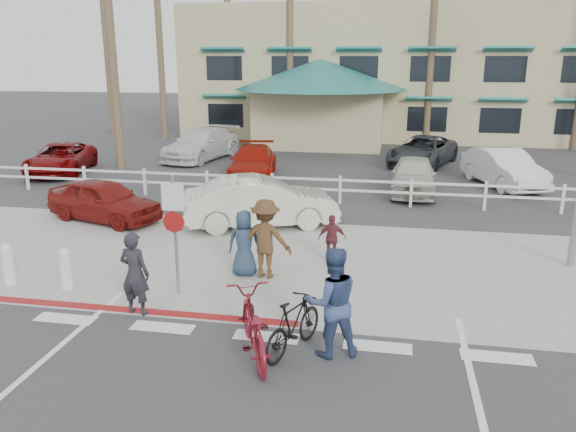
% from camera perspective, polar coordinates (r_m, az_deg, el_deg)
% --- Properties ---
extents(ground, '(140.00, 140.00, 0.00)m').
position_cam_1_polar(ground, '(9.93, -2.99, -13.82)').
color(ground, '#333335').
extents(bike_path, '(12.00, 16.00, 0.01)m').
position_cam_1_polar(bike_path, '(8.31, -6.39, -20.45)').
color(bike_path, '#333335').
rests_on(bike_path, ground).
extents(sidewalk_plaza, '(22.00, 7.00, 0.01)m').
position_cam_1_polar(sidewalk_plaza, '(13.94, 1.31, -4.78)').
color(sidewalk_plaza, gray).
rests_on(sidewalk_plaza, ground).
extents(cross_street, '(40.00, 5.00, 0.01)m').
position_cam_1_polar(cross_street, '(17.70, 3.39, -0.31)').
color(cross_street, '#333335').
rests_on(cross_street, ground).
extents(parking_lot, '(50.00, 16.00, 0.01)m').
position_cam_1_polar(parking_lot, '(26.92, 5.94, 5.21)').
color(parking_lot, '#333335').
rests_on(parking_lot, ground).
extents(curb_red, '(7.00, 0.25, 0.02)m').
position_cam_1_polar(curb_red, '(11.89, -15.99, -9.16)').
color(curb_red, maroon).
rests_on(curb_red, ground).
extents(rail_fence, '(29.40, 0.16, 1.00)m').
position_cam_1_polar(rail_fence, '(19.45, 5.61, 2.63)').
color(rail_fence, silver).
rests_on(rail_fence, ground).
extents(building, '(28.00, 16.00, 11.30)m').
position_cam_1_polar(building, '(39.39, 10.86, 16.61)').
color(building, '#C1B384').
rests_on(building, ground).
extents(sign_post, '(0.50, 0.10, 2.90)m').
position_cam_1_polar(sign_post, '(11.96, -11.40, -1.31)').
color(sign_post, gray).
rests_on(sign_post, ground).
extents(bollard_0, '(0.26, 0.26, 0.95)m').
position_cam_1_polar(bollard_0, '(13.21, -21.66, -4.96)').
color(bollard_0, silver).
rests_on(bollard_0, ground).
extents(bollard_1, '(0.26, 0.26, 0.95)m').
position_cam_1_polar(bollard_1, '(13.99, -26.55, -4.40)').
color(bollard_1, silver).
rests_on(bollard_1, ground).
extents(palm_0, '(4.00, 4.00, 15.00)m').
position_cam_1_polar(palm_0, '(38.93, -18.19, 18.87)').
color(palm_0, '#15391A').
rests_on(palm_0, ground).
extents(palm_1, '(4.00, 4.00, 13.00)m').
position_cam_1_polar(palm_1, '(36.26, -12.98, 17.93)').
color(palm_1, '#15391A').
rests_on(palm_1, ground).
extents(palm_2, '(4.00, 4.00, 16.00)m').
position_cam_1_polar(palm_2, '(35.96, -6.20, 20.64)').
color(palm_2, '#15391A').
rests_on(palm_2, ground).
extents(palm_3, '(4.00, 4.00, 14.00)m').
position_cam_1_polar(palm_3, '(34.00, 0.21, 19.32)').
color(palm_3, '#15391A').
rests_on(palm_3, ground).
extents(palm_4, '(4.00, 4.00, 15.00)m').
position_cam_1_polar(palm_4, '(34.55, 7.49, 19.97)').
color(palm_4, '#15391A').
rests_on(palm_4, ground).
extents(palm_5, '(4.00, 4.00, 13.00)m').
position_cam_1_polar(palm_5, '(33.48, 14.53, 18.05)').
color(palm_5, '#15391A').
rests_on(palm_5, ground).
extents(palm_10, '(4.00, 4.00, 12.00)m').
position_cam_1_polar(palm_10, '(26.34, -17.62, 17.48)').
color(palm_10, '#15391A').
rests_on(palm_10, ground).
extents(bike_red, '(1.51, 2.23, 1.11)m').
position_cam_1_polar(bike_red, '(9.62, -3.60, -11.10)').
color(bike_red, maroon).
rests_on(bike_red, ground).
extents(rider_red, '(0.67, 0.49, 1.70)m').
position_cam_1_polar(rider_red, '(11.38, -15.30, -5.65)').
color(rider_red, '#232229').
rests_on(rider_red, ground).
extents(bike_black, '(1.09, 1.72, 1.00)m').
position_cam_1_polar(bike_black, '(9.75, 0.55, -11.04)').
color(bike_black, black).
rests_on(bike_black, ground).
extents(rider_black, '(1.13, 1.01, 1.93)m').
position_cam_1_polar(rider_black, '(9.51, 4.50, -8.72)').
color(rider_black, navy).
rests_on(rider_black, ground).
extents(pedestrian_a, '(1.24, 0.77, 1.85)m').
position_cam_1_polar(pedestrian_a, '(12.79, -2.29, -2.34)').
color(pedestrian_a, '#4D331B').
rests_on(pedestrian_a, ground).
extents(pedestrian_child, '(0.73, 0.39, 1.19)m').
position_cam_1_polar(pedestrian_child, '(13.94, 4.50, -2.26)').
color(pedestrian_child, maroon).
rests_on(pedestrian_child, ground).
extents(pedestrian_b, '(0.81, 0.57, 1.56)m').
position_cam_1_polar(pedestrian_b, '(12.98, -4.47, -2.78)').
color(pedestrian_b, '#26384E').
rests_on(pedestrian_b, ground).
extents(car_white_sedan, '(4.82, 3.08, 1.50)m').
position_cam_1_polar(car_white_sedan, '(16.76, -2.77, 1.42)').
color(car_white_sedan, beige).
rests_on(car_white_sedan, ground).
extents(car_red_compact, '(4.11, 2.64, 1.30)m').
position_cam_1_polar(car_red_compact, '(18.28, -18.17, 1.54)').
color(car_red_compact, maroon).
rests_on(car_red_compact, ground).
extents(lot_car_0, '(3.20, 5.02, 1.29)m').
position_cam_1_polar(lot_car_0, '(26.64, -22.09, 5.44)').
color(lot_car_0, '#6E0405').
rests_on(lot_car_0, ground).
extents(lot_car_1, '(2.56, 4.79, 1.32)m').
position_cam_1_polar(lot_car_1, '(23.80, -3.58, 5.49)').
color(lot_car_1, '#900D03').
rests_on(lot_car_1, ground).
extents(lot_car_2, '(1.74, 4.07, 1.37)m').
position_cam_1_polar(lot_car_2, '(21.41, 12.63, 4.04)').
color(lot_car_2, beige).
rests_on(lot_car_2, ground).
extents(lot_car_3, '(2.92, 4.70, 1.46)m').
position_cam_1_polar(lot_car_3, '(23.63, 21.05, 4.56)').
color(lot_car_3, silver).
rests_on(lot_car_3, ground).
extents(lot_car_4, '(3.16, 5.51, 1.50)m').
position_cam_1_polar(lot_car_4, '(28.46, -8.82, 7.22)').
color(lot_car_4, silver).
rests_on(lot_car_4, ground).
extents(lot_car_5, '(3.81, 5.38, 1.36)m').
position_cam_1_polar(lot_car_5, '(27.26, 13.51, 6.44)').
color(lot_car_5, '#292D34').
rests_on(lot_car_5, ground).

